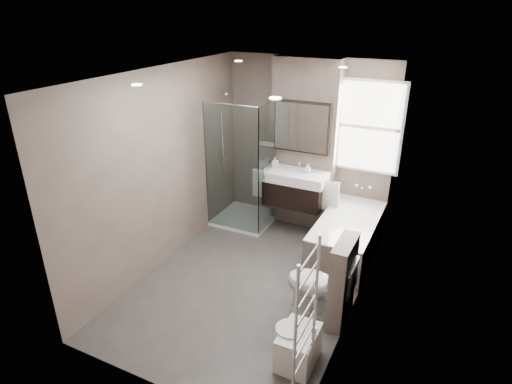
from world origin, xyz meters
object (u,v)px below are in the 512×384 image
Objects in this scene: bathtub at (347,236)px; bidet at (298,346)px; toilet at (320,285)px; vanity at (295,188)px.

bathtub reaches higher than bidet.
vanity is at bearing -150.75° from toilet.
bidet is at bearing 2.67° from toilet.
toilet is (0.05, -1.37, 0.07)m from bathtub.
bathtub is at bearing -178.66° from toilet.
vanity is 1.07m from bathtub.
toilet is at bearing 93.22° from bidet.
toilet is 0.82m from bidet.
toilet reaches higher than bathtub.
toilet is 1.57× the size of bidet.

